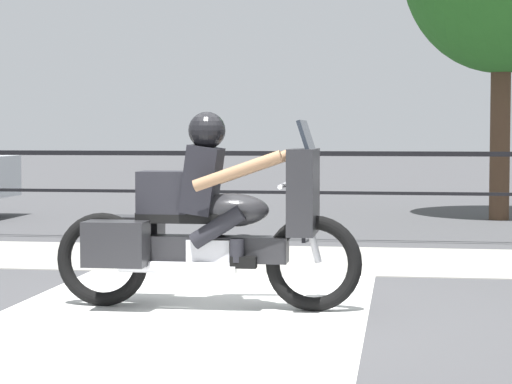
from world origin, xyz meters
name	(u,v)px	position (x,y,z in m)	size (l,w,h in m)	color
ground_plane	(238,316)	(0.00, 0.00, 0.00)	(120.00, 120.00, 0.00)	#424244
sidewalk_band	(289,259)	(0.00, 3.40, 0.01)	(44.00, 2.40, 0.01)	#99968E
crosswalk_band	(176,319)	(-0.44, -0.20, 0.00)	(2.81, 6.00, 0.01)	silver
fence_railing	(304,171)	(0.00, 5.06, 0.91)	(36.00, 0.05, 1.15)	black
motorcycle	(208,221)	(-0.28, 0.27, 0.69)	(2.42, 0.76, 1.54)	black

